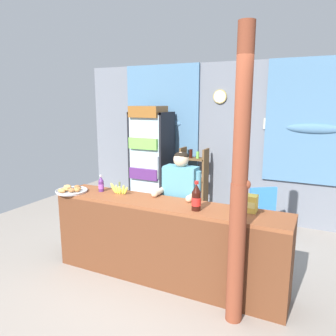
{
  "coord_description": "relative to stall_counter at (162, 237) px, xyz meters",
  "views": [
    {
      "loc": [
        1.68,
        -2.79,
        2.12
      ],
      "look_at": [
        -0.06,
        0.79,
        1.3
      ],
      "focal_mm": 34.79,
      "sensor_mm": 36.0,
      "label": 1
    }
  ],
  "objects": [
    {
      "name": "drink_fridge",
      "position": [
        -1.32,
        2.16,
        0.52
      ],
      "size": [
        0.69,
        0.64,
        2.03
      ],
      "color": "black",
      "rests_on": "ground"
    },
    {
      "name": "pastry_tray",
      "position": [
        -1.29,
        -0.03,
        0.41
      ],
      "size": [
        0.4,
        0.4,
        0.07
      ],
      "color": "#BCBCC1",
      "rests_on": "stall_counter"
    },
    {
      "name": "back_wall_curtained",
      "position": [
        -0.06,
        2.64,
        0.86
      ],
      "size": [
        5.66,
        0.22,
        2.79
      ],
      "color": "slate",
      "rests_on": "ground"
    },
    {
      "name": "timber_post",
      "position": [
        0.93,
        -0.26,
        0.74
      ],
      "size": [
        0.18,
        0.16,
        2.77
      ],
      "color": "brown",
      "rests_on": "ground"
    },
    {
      "name": "banana_bunch",
      "position": [
        -0.68,
        0.17,
        0.44
      ],
      "size": [
        0.28,
        0.05,
        0.16
      ],
      "color": "#DBCC42",
      "rests_on": "stall_counter"
    },
    {
      "name": "stall_counter",
      "position": [
        0.0,
        0.0,
        0.0
      ],
      "size": [
        2.82,
        0.51,
        0.97
      ],
      "color": "brown",
      "rests_on": "ground"
    },
    {
      "name": "soda_bottle_cola",
      "position": [
        0.41,
        0.01,
        0.52
      ],
      "size": [
        0.1,
        0.1,
        0.32
      ],
      "color": "black",
      "rests_on": "stall_counter"
    },
    {
      "name": "shopkeeper",
      "position": [
        0.01,
        0.51,
        0.36
      ],
      "size": [
        0.53,
        0.42,
        1.5
      ],
      "color": "#28282D",
      "rests_on": "ground"
    },
    {
      "name": "bottle_shelf_rack",
      "position": [
        -0.52,
        2.3,
        0.08
      ],
      "size": [
        0.48,
        0.28,
        1.28
      ],
      "color": "brown",
      "rests_on": "ground"
    },
    {
      "name": "snack_box_instant_noodle",
      "position": [
        0.92,
        0.22,
        0.47
      ],
      "size": [
        0.19,
        0.14,
        0.18
      ],
      "color": "#EAD14C",
      "rests_on": "stall_counter"
    },
    {
      "name": "plastic_lawn_chair",
      "position": [
        0.76,
        1.8,
        -0.09
      ],
      "size": [
        0.61,
        0.61,
        0.86
      ],
      "color": "#3884D6",
      "rests_on": "ground"
    },
    {
      "name": "ground_plane",
      "position": [
        -0.08,
        0.84,
        -0.59
      ],
      "size": [
        7.58,
        7.58,
        0.0
      ],
      "primitive_type": "plane",
      "color": "gray"
    },
    {
      "name": "soda_bottle_grape_soda",
      "position": [
        -0.96,
        0.16,
        0.48
      ],
      "size": [
        0.07,
        0.07,
        0.22
      ],
      "color": "#56286B",
      "rests_on": "stall_counter"
    }
  ]
}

